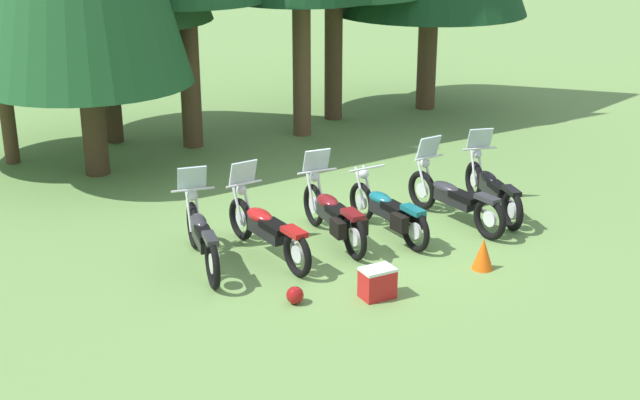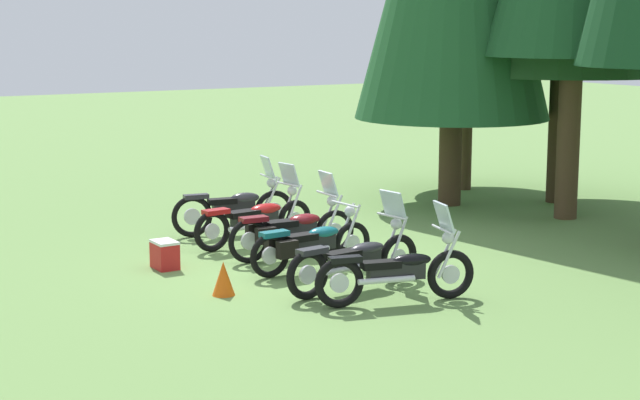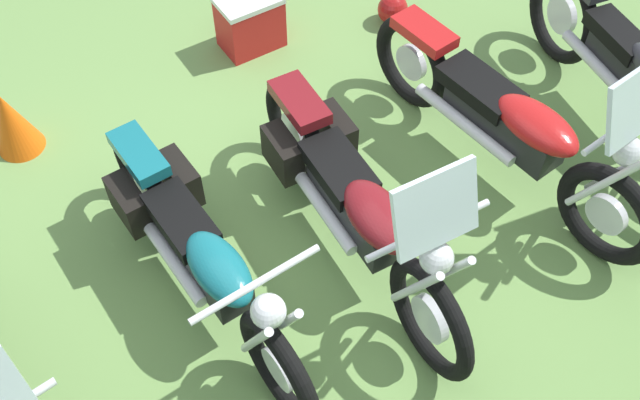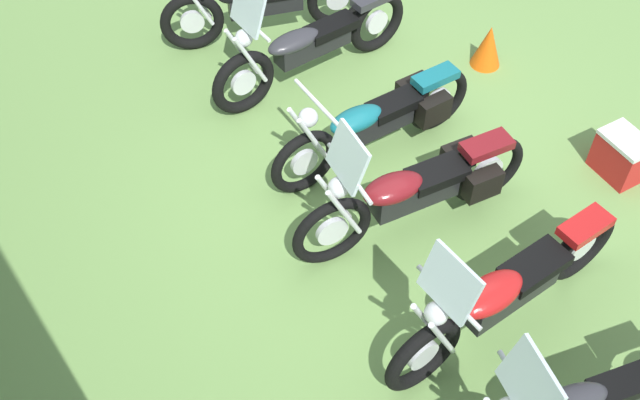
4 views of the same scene
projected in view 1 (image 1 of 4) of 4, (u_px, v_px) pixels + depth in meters
The scene contains 10 objects.
ground_plane at pixel (360, 236), 13.99m from camera, with size 80.00×80.00×0.00m, color #6B934C.
motorcycle_0 at pixel (202, 236), 12.74m from camera, with size 0.66×2.27×1.38m.
motorcycle_1 at pixel (267, 228), 13.09m from camera, with size 0.66×2.38×1.35m.
motorcycle_2 at pixel (334, 214), 13.61m from camera, with size 0.69×2.25×1.37m.
motorcycle_3 at pixel (389, 211), 13.85m from camera, with size 0.69×2.19×0.99m.
motorcycle_4 at pixel (453, 198), 14.40m from camera, with size 0.64×2.36×1.36m.
motorcycle_5 at pixel (492, 188), 14.87m from camera, with size 0.80×2.25×1.35m.
picnic_cooler at pixel (377, 283), 11.83m from camera, with size 0.47×0.33×0.44m.
traffic_cone at pixel (483, 254), 12.71m from camera, with size 0.32×0.32×0.48m, color #EA590F.
dropped_helmet at pixel (295, 295), 11.69m from camera, with size 0.24×0.24×0.24m, color maroon.
Camera 1 is at (-6.38, -11.28, 5.32)m, focal length 48.36 mm.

